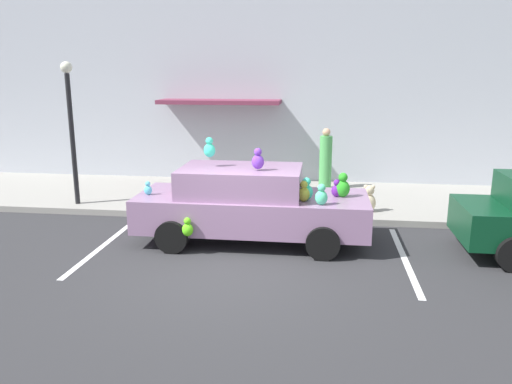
# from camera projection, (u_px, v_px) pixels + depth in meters

# --- Properties ---
(ground_plane) EXTENTS (60.00, 60.00, 0.00)m
(ground_plane) POSITION_uv_depth(u_px,v_px,m) (228.00, 270.00, 8.89)
(ground_plane) COLOR #2D2D30
(sidewalk) EXTENTS (24.00, 4.00, 0.15)m
(sidewalk) POSITION_uv_depth(u_px,v_px,m) (261.00, 198.00, 13.69)
(sidewalk) COLOR gray
(sidewalk) RESTS_ON ground
(storefront_building) EXTENTS (24.00, 1.25, 6.40)m
(storefront_building) POSITION_uv_depth(u_px,v_px,m) (270.00, 79.00, 15.03)
(storefront_building) COLOR #B2B7C1
(storefront_building) RESTS_ON ground
(parking_stripe_front) EXTENTS (0.12, 3.60, 0.01)m
(parking_stripe_front) POSITION_uv_depth(u_px,v_px,m) (404.00, 258.00, 9.45)
(parking_stripe_front) COLOR silver
(parking_stripe_front) RESTS_ON ground
(parking_stripe_rear) EXTENTS (0.12, 3.60, 0.01)m
(parking_stripe_rear) POSITION_uv_depth(u_px,v_px,m) (104.00, 245.00, 10.20)
(parking_stripe_rear) COLOR silver
(parking_stripe_rear) RESTS_ON ground
(plush_covered_car) EXTENTS (4.67, 2.04, 2.14)m
(plush_covered_car) POSITION_uv_depth(u_px,v_px,m) (250.00, 204.00, 10.25)
(plush_covered_car) COLOR gray
(plush_covered_car) RESTS_ON ground
(teddy_bear_on_sidewalk) EXTENTS (0.34, 0.29, 0.66)m
(teddy_bear_on_sidewalk) POSITION_uv_depth(u_px,v_px,m) (369.00, 199.00, 12.00)
(teddy_bear_on_sidewalk) COLOR beige
(teddy_bear_on_sidewalk) RESTS_ON sidewalk
(street_lamp_post) EXTENTS (0.28, 0.28, 3.51)m
(street_lamp_post) POSITION_uv_depth(u_px,v_px,m) (71.00, 117.00, 12.29)
(street_lamp_post) COLOR black
(street_lamp_post) RESTS_ON sidewalk
(pedestrian_near_shopfront) EXTENTS (0.35, 0.35, 1.73)m
(pedestrian_near_shopfront) POSITION_uv_depth(u_px,v_px,m) (326.00, 161.00, 14.24)
(pedestrian_near_shopfront) COLOR #4CA653
(pedestrian_near_shopfront) RESTS_ON sidewalk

